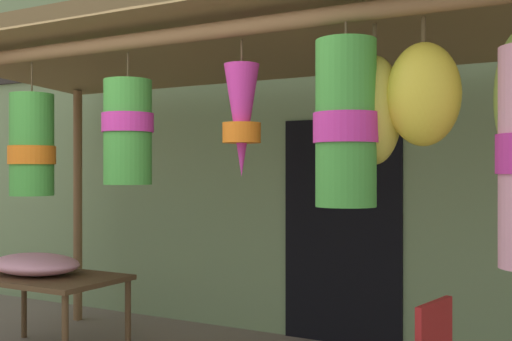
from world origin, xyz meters
The scene contains 4 objects.
shop_facade centered at (0.00, 2.50, 2.19)m, with size 12.80×0.29×4.39m.
market_stall_canopy centered at (0.25, 0.81, 2.22)m, with size 5.27×2.15×2.60m.
display_table centered at (-1.60, 0.78, 0.61)m, with size 1.34×0.79×0.68m.
flower_heap_on_table centered at (-1.65, 0.76, 0.76)m, with size 0.82×0.58×0.17m.
Camera 1 is at (2.44, -2.87, 1.54)m, focal length 43.89 mm.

